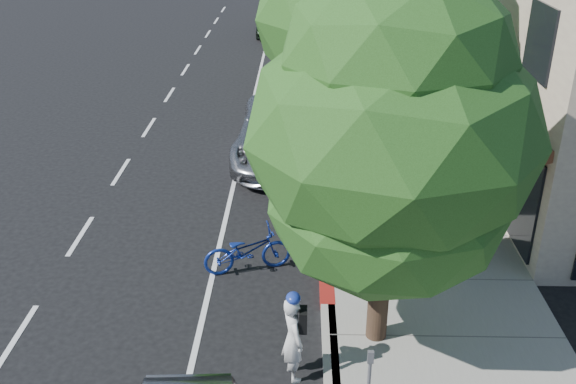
{
  "coord_description": "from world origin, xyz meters",
  "views": [
    {
      "loc": [
        -0.59,
        -12.07,
        8.13
      ],
      "look_at": [
        -0.9,
        1.9,
        1.35
      ],
      "focal_mm": 40.0,
      "sensor_mm": 36.0,
      "label": 1
    }
  ],
  "objects_px": {
    "bicycle": "(247,250)",
    "dark_suv_far": "(275,20)",
    "white_pickup": "(298,48)",
    "street_tree_1": "(363,20)",
    "silver_suv": "(283,132)",
    "pedestrian": "(390,86)",
    "street_tree_2": "(347,16)",
    "street_tree_0": "(390,138)",
    "dark_sedan": "(290,109)",
    "cyclist": "(293,338)"
  },
  "relations": [
    {
      "from": "street_tree_1",
      "to": "silver_suv",
      "type": "distance_m",
      "value": 5.73
    },
    {
      "from": "pedestrian",
      "to": "street_tree_0",
      "type": "bearing_deg",
      "value": 52.45
    },
    {
      "from": "bicycle",
      "to": "street_tree_0",
      "type": "bearing_deg",
      "value": -149.18
    },
    {
      "from": "street_tree_0",
      "to": "cyclist",
      "type": "height_order",
      "value": "street_tree_0"
    },
    {
      "from": "white_pickup",
      "to": "street_tree_0",
      "type": "bearing_deg",
      "value": -79.34
    },
    {
      "from": "dark_sedan",
      "to": "white_pickup",
      "type": "height_order",
      "value": "dark_sedan"
    },
    {
      "from": "street_tree_2",
      "to": "white_pickup",
      "type": "xyz_separation_m",
      "value": [
        -1.69,
        9.46,
        -3.31
      ]
    },
    {
      "from": "dark_sedan",
      "to": "pedestrian",
      "type": "xyz_separation_m",
      "value": [
        3.84,
        2.32,
        0.18
      ]
    },
    {
      "from": "street_tree_2",
      "to": "bicycle",
      "type": "xyz_separation_m",
      "value": [
        -2.7,
        -9.5,
        -3.52
      ]
    },
    {
      "from": "street_tree_2",
      "to": "white_pickup",
      "type": "bearing_deg",
      "value": 100.15
    },
    {
      "from": "street_tree_2",
      "to": "cyclist",
      "type": "height_order",
      "value": "street_tree_2"
    },
    {
      "from": "bicycle",
      "to": "street_tree_1",
      "type": "bearing_deg",
      "value": -54.04
    },
    {
      "from": "bicycle",
      "to": "silver_suv",
      "type": "bearing_deg",
      "value": -21.58
    },
    {
      "from": "silver_suv",
      "to": "pedestrian",
      "type": "height_order",
      "value": "pedestrian"
    },
    {
      "from": "street_tree_1",
      "to": "dark_suv_far",
      "type": "relative_size",
      "value": 1.74
    },
    {
      "from": "street_tree_2",
      "to": "dark_sedan",
      "type": "distance_m",
      "value": 3.79
    },
    {
      "from": "street_tree_2",
      "to": "dark_sedan",
      "type": "relative_size",
      "value": 1.38
    },
    {
      "from": "street_tree_1",
      "to": "bicycle",
      "type": "xyz_separation_m",
      "value": [
        -2.7,
        -3.5,
        -4.54
      ]
    },
    {
      "from": "street_tree_2",
      "to": "bicycle",
      "type": "height_order",
      "value": "street_tree_2"
    },
    {
      "from": "silver_suv",
      "to": "white_pickup",
      "type": "xyz_separation_m",
      "value": [
        0.39,
        12.16,
        -0.13
      ]
    },
    {
      "from": "dark_sedan",
      "to": "dark_suv_far",
      "type": "height_order",
      "value": "dark_suv_far"
    },
    {
      "from": "street_tree_0",
      "to": "bicycle",
      "type": "distance_m",
      "value": 5.24
    },
    {
      "from": "bicycle",
      "to": "white_pickup",
      "type": "relative_size",
      "value": 0.39
    },
    {
      "from": "dark_sedan",
      "to": "cyclist",
      "type": "bearing_deg",
      "value": -83.03
    },
    {
      "from": "white_pickup",
      "to": "pedestrian",
      "type": "distance_m",
      "value": 8.14
    },
    {
      "from": "bicycle",
      "to": "dark_suv_far",
      "type": "xyz_separation_m",
      "value": [
        -0.4,
        25.56,
        0.28
      ]
    },
    {
      "from": "street_tree_1",
      "to": "cyclist",
      "type": "xyz_separation_m",
      "value": [
        -1.6,
        -7.0,
        -4.23
      ]
    },
    {
      "from": "bicycle",
      "to": "dark_sedan",
      "type": "height_order",
      "value": "dark_sedan"
    },
    {
      "from": "bicycle",
      "to": "street_tree_2",
      "type": "bearing_deg",
      "value": -32.27
    },
    {
      "from": "white_pickup",
      "to": "pedestrian",
      "type": "bearing_deg",
      "value": -57.39
    },
    {
      "from": "bicycle",
      "to": "pedestrian",
      "type": "height_order",
      "value": "pedestrian"
    },
    {
      "from": "bicycle",
      "to": "cyclist",
      "type": "bearing_deg",
      "value": -178.95
    },
    {
      "from": "dark_sedan",
      "to": "dark_suv_far",
      "type": "distance_m",
      "value": 16.24
    },
    {
      "from": "silver_suv",
      "to": "dark_suv_far",
      "type": "xyz_separation_m",
      "value": [
        -1.02,
        18.75,
        -0.06
      ]
    },
    {
      "from": "street_tree_1",
      "to": "dark_sedan",
      "type": "xyz_separation_m",
      "value": [
        -1.91,
        5.86,
        -4.29
      ]
    },
    {
      "from": "dark_sedan",
      "to": "pedestrian",
      "type": "bearing_deg",
      "value": 36.64
    },
    {
      "from": "street_tree_2",
      "to": "pedestrian",
      "type": "relative_size",
      "value": 4.0
    },
    {
      "from": "white_pickup",
      "to": "street_tree_1",
      "type": "bearing_deg",
      "value": -77.6
    },
    {
      "from": "street_tree_2",
      "to": "bicycle",
      "type": "distance_m",
      "value": 10.49
    },
    {
      "from": "street_tree_2",
      "to": "pedestrian",
      "type": "distance_m",
      "value": 4.24
    },
    {
      "from": "bicycle",
      "to": "dark_suv_far",
      "type": "height_order",
      "value": "dark_suv_far"
    },
    {
      "from": "street_tree_2",
      "to": "dark_suv_far",
      "type": "height_order",
      "value": "street_tree_2"
    },
    {
      "from": "street_tree_1",
      "to": "dark_suv_far",
      "type": "height_order",
      "value": "street_tree_1"
    },
    {
      "from": "dark_sedan",
      "to": "white_pickup",
      "type": "distance_m",
      "value": 9.6
    },
    {
      "from": "bicycle",
      "to": "pedestrian",
      "type": "distance_m",
      "value": 12.57
    },
    {
      "from": "bicycle",
      "to": "pedestrian",
      "type": "bearing_deg",
      "value": -38.04
    },
    {
      "from": "dark_sedan",
      "to": "pedestrian",
      "type": "relative_size",
      "value": 2.91
    },
    {
      "from": "street_tree_0",
      "to": "street_tree_1",
      "type": "bearing_deg",
      "value": 90.0
    },
    {
      "from": "street_tree_2",
      "to": "silver_suv",
      "type": "xyz_separation_m",
      "value": [
        -2.08,
        -2.7,
        -3.18
      ]
    },
    {
      "from": "white_pickup",
      "to": "dark_suv_far",
      "type": "bearing_deg",
      "value": 108.18
    }
  ]
}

